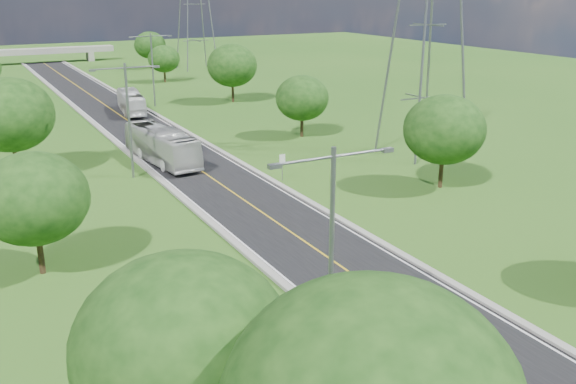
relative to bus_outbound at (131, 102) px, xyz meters
name	(u,v)px	position (x,y,z in m)	size (l,w,h in m)	color
ground	(151,137)	(-1.77, -14.39, -1.51)	(260.00, 260.00, 0.00)	#2A5818
road	(136,126)	(-1.77, -8.39, -1.48)	(8.00, 150.00, 0.06)	black
curb_left	(100,129)	(-6.02, -8.39, -1.40)	(0.50, 150.00, 0.22)	gray
curb_right	(170,122)	(2.48, -8.39, -1.40)	(0.50, 150.00, 0.22)	gray
speed_limit_sign	(282,163)	(3.43, -36.41, 0.09)	(0.55, 0.09, 2.40)	slate
overpass	(42,52)	(-1.77, 65.61, 0.90)	(30.00, 3.00, 3.20)	gray
streetlight_near_left	(332,240)	(-7.77, -62.39, 4.43)	(5.90, 0.25, 10.00)	slate
streetlight_mid_left	(128,111)	(-7.77, -29.39, 4.43)	(5.90, 0.25, 10.00)	slate
streetlight_far_right	(152,63)	(4.23, 3.61, 4.43)	(5.90, 0.25, 10.00)	slate
power_tower_near	(429,9)	(20.23, -34.39, 12.50)	(9.00, 6.40, 28.00)	slate
tree_la	(184,347)	(-15.77, -66.39, 3.75)	(7.14, 7.14, 8.30)	black
tree_lb	(33,199)	(-17.77, -46.39, 3.13)	(6.30, 6.30, 7.33)	black
tree_lc	(10,115)	(-16.77, -24.39, 4.06)	(7.56, 7.56, 8.79)	black
tree_rb	(444,130)	(14.23, -44.39, 3.44)	(6.72, 6.72, 7.82)	black
tree_rc	(302,98)	(13.23, -22.39, 2.82)	(5.88, 5.88, 6.84)	black
tree_rd	(232,65)	(15.23, 1.61, 3.75)	(7.14, 7.14, 8.30)	black
tree_re	(164,59)	(12.73, 25.61, 2.51)	(5.46, 5.46, 6.35)	black
tree_rf	(150,45)	(16.23, 45.61, 3.13)	(6.30, 6.30, 7.33)	black
bus_outbound	(131,102)	(0.00, 0.00, 0.00)	(2.44, 10.42, 2.90)	silver
bus_inbound	(162,145)	(-3.96, -25.81, 0.22)	(2.81, 12.00, 3.34)	beige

